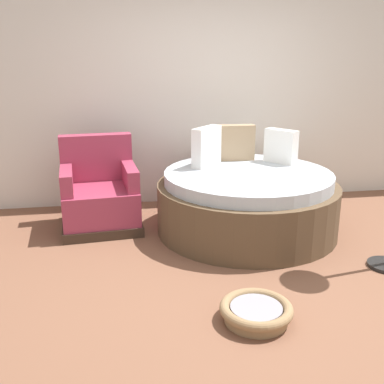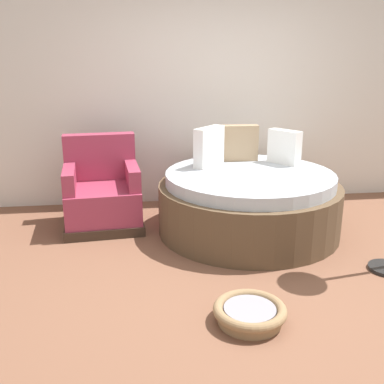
% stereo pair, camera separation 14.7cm
% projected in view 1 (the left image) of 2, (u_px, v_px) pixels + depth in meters
% --- Properties ---
extents(ground_plane, '(8.00, 8.00, 0.02)m').
position_uv_depth(ground_plane, '(252.00, 274.00, 3.87)').
color(ground_plane, brown).
extents(back_wall, '(8.00, 0.12, 2.99)m').
position_uv_depth(back_wall, '(206.00, 77.00, 5.41)').
color(back_wall, silver).
rests_on(back_wall, ground_plane).
extents(round_daybed, '(1.85, 1.85, 1.04)m').
position_uv_depth(round_daybed, '(247.00, 201.00, 4.70)').
color(round_daybed, brown).
rests_on(round_daybed, ground_plane).
extents(red_armchair, '(0.87, 0.87, 0.94)m').
position_uv_depth(red_armchair, '(100.00, 196.00, 4.81)').
color(red_armchair, '#38281E').
rests_on(red_armchair, ground_plane).
extents(pet_basket, '(0.51, 0.51, 0.13)m').
position_uv_depth(pet_basket, '(256.00, 312.00, 3.15)').
color(pet_basket, '#8E704C').
rests_on(pet_basket, ground_plane).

